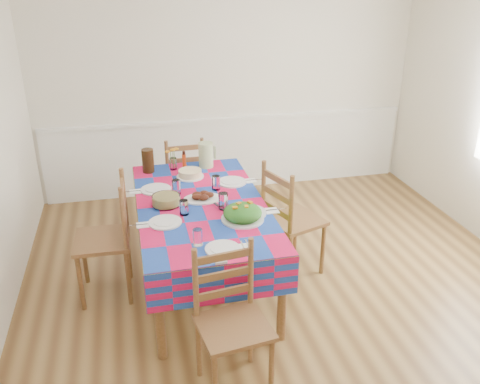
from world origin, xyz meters
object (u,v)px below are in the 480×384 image
dining_table (201,212)px  chair_near (231,322)px  green_pitcher (206,155)px  chair_far (184,179)px  chair_left (108,239)px  tea_pitcher (148,161)px  chair_right (290,221)px  meat_platter (202,197)px

dining_table → chair_near: size_ratio=1.98×
dining_table → green_pitcher: size_ratio=8.04×
chair_near → chair_far: bearing=82.0°
dining_table → chair_left: (-0.78, -0.00, -0.16)m
chair_near → tea_pitcher: bearing=92.5°
green_pitcher → tea_pitcher: 0.56m
green_pitcher → chair_right: 1.10m
green_pitcher → chair_near: 2.11m
meat_platter → green_pitcher: (0.16, 0.76, 0.10)m
meat_platter → chair_far: (-0.02, 1.18, -0.31)m
meat_platter → chair_near: (-0.03, -1.30, -0.30)m
meat_platter → chair_far: 1.22m
tea_pitcher → chair_far: size_ratio=0.23×
chair_left → dining_table: bearing=91.6°
meat_platter → chair_left: bearing=-175.4°
meat_platter → chair_left: size_ratio=0.31×
tea_pitcher → meat_platter: bearing=-61.6°
dining_table → chair_near: 1.26m
chair_far → chair_left: bearing=55.8°
meat_platter → chair_left: 0.85m
meat_platter → chair_near: chair_near is taller
dining_table → tea_pitcher: tea_pitcher is taller
dining_table → tea_pitcher: size_ratio=8.66×
meat_platter → tea_pitcher: size_ratio=1.42×
chair_far → chair_left: chair_left is taller
dining_table → chair_left: chair_left is taller
green_pitcher → tea_pitcher: green_pitcher is taller
tea_pitcher → chair_far: tea_pitcher is taller
tea_pitcher → chair_near: 2.12m
green_pitcher → chair_far: 0.62m
meat_platter → dining_table: bearing=-109.6°
green_pitcher → tea_pitcher: size_ratio=1.08×
green_pitcher → chair_right: chair_right is taller
dining_table → meat_platter: meat_platter is taller
chair_left → chair_right: chair_left is taller
meat_platter → chair_right: bearing=-5.9°
chair_left → chair_right: 1.57m
tea_pitcher → chair_left: 0.97m
green_pitcher → chair_far: size_ratio=0.25×
chair_far → chair_near: bearing=87.9°
chair_far → green_pitcher: bearing=111.2°
chair_near → chair_right: (0.79, 1.23, 0.03)m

